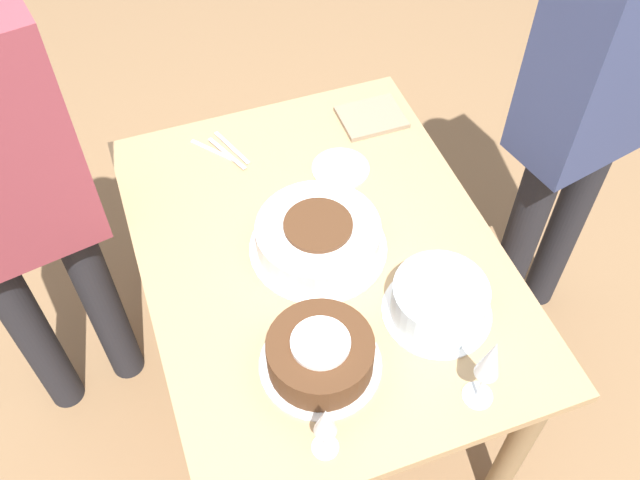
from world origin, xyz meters
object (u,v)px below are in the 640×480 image
Objects in this scene: cake_back_decorated at (439,301)px; person_watching at (602,81)px; wine_glass_near at (325,423)px; wine_glass_far at (490,361)px; cake_center_white at (318,237)px; person_cutting at (2,189)px; cake_front_chocolate at (320,354)px.

person_watching is at bearing 119.71° from cake_back_decorated.
person_watching reaches higher than cake_back_decorated.
wine_glass_near reaches higher than cake_back_decorated.
cake_back_decorated is 1.47× the size of wine_glass_near.
wine_glass_far is at bearing -2.67° from cake_back_decorated.
cake_center_white is 1.53× the size of wine_glass_far.
wine_glass_near is at bearing -66.11° from person_cutting.
wine_glass_far is 0.14× the size of person_watching.
person_watching is (-0.34, 0.60, 0.24)m from cake_back_decorated.
person_watching is (-0.05, 0.81, 0.25)m from cake_center_white.
person_cutting is at bearing -20.41° from person_watching.
cake_front_chocolate is 1.21× the size of wine_glass_far.
cake_center_white is 0.21× the size of person_watching.
cake_center_white is 0.85m from person_watching.
person_watching reaches higher than wine_glass_near.
cake_front_chocolate is 0.22m from wine_glass_near.
wine_glass_near is (0.23, -0.38, 0.08)m from cake_back_decorated.
wine_glass_far is at bearing 89.59° from wine_glass_near.
cake_back_decorated is 0.17× the size of person_cutting.
person_watching is (-0.38, 0.92, 0.24)m from cake_front_chocolate.
cake_back_decorated is at bearing 177.33° from wine_glass_far.
cake_front_chocolate is 0.87m from person_cutting.
cake_front_chocolate is at bearing -122.55° from wine_glass_far.
person_cutting is at bearing -111.10° from cake_center_white.
wine_glass_far reaches higher than wine_glass_near.
cake_center_white is 1.97× the size of wine_glass_near.
cake_front_chocolate is at bearing -55.50° from person_cutting.
wine_glass_near is 0.11× the size of person_cutting.
person_watching reaches higher than person_cutting.
cake_back_decorated is 1.10m from person_cutting.
wine_glass_far is 0.15× the size of person_cutting.
wine_glass_far is at bearing 20.53° from cake_center_white.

